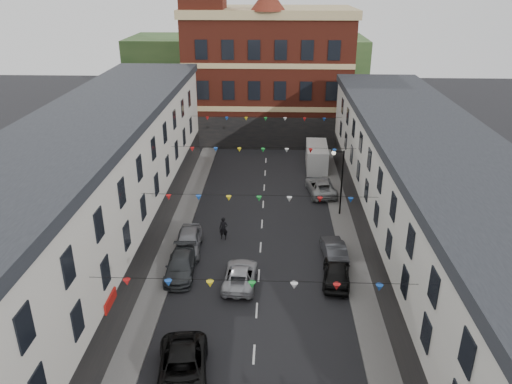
# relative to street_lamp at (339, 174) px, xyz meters

# --- Properties ---
(ground) EXTENTS (160.00, 160.00, 0.00)m
(ground) POSITION_rel_street_lamp_xyz_m (-6.55, -14.00, -3.90)
(ground) COLOR black
(ground) RESTS_ON ground
(pavement_left) EXTENTS (1.80, 64.00, 0.15)m
(pavement_left) POSITION_rel_street_lamp_xyz_m (-13.45, -12.00, -3.83)
(pavement_left) COLOR #605E5B
(pavement_left) RESTS_ON ground
(pavement_right) EXTENTS (1.80, 64.00, 0.15)m
(pavement_right) POSITION_rel_street_lamp_xyz_m (0.35, -12.00, -3.83)
(pavement_right) COLOR #605E5B
(pavement_right) RESTS_ON ground
(terrace_left) EXTENTS (8.40, 56.00, 10.70)m
(terrace_left) POSITION_rel_street_lamp_xyz_m (-18.33, -13.00, 1.44)
(terrace_left) COLOR beige
(terrace_left) RESTS_ON ground
(terrace_right) EXTENTS (8.40, 56.00, 9.70)m
(terrace_right) POSITION_rel_street_lamp_xyz_m (5.23, -13.00, 0.95)
(terrace_right) COLOR beige
(terrace_right) RESTS_ON ground
(civic_building) EXTENTS (20.60, 13.30, 18.50)m
(civic_building) POSITION_rel_street_lamp_xyz_m (-6.55, 23.95, 4.23)
(civic_building) COLOR maroon
(civic_building) RESTS_ON ground
(clock_tower) EXTENTS (5.60, 5.60, 30.00)m
(clock_tower) POSITION_rel_street_lamp_xyz_m (-14.05, 21.00, 11.03)
(clock_tower) COLOR maroon
(clock_tower) RESTS_ON ground
(distant_hill) EXTENTS (40.00, 14.00, 10.00)m
(distant_hill) POSITION_rel_street_lamp_xyz_m (-10.55, 48.00, 1.10)
(distant_hill) COLOR #2A4B23
(distant_hill) RESTS_ON ground
(street_lamp) EXTENTS (1.10, 0.36, 6.00)m
(street_lamp) POSITION_rel_street_lamp_xyz_m (0.00, 0.00, 0.00)
(street_lamp) COLOR black
(street_lamp) RESTS_ON ground
(car_left_c) EXTENTS (3.27, 5.86, 1.55)m
(car_left_c) POSITION_rel_street_lamp_xyz_m (-10.15, -20.17, -3.13)
(car_left_c) COLOR black
(car_left_c) RESTS_ON ground
(car_left_d) EXTENTS (2.12, 4.91, 1.41)m
(car_left_d) POSITION_rel_street_lamp_xyz_m (-12.05, -10.04, -3.20)
(car_left_d) COLOR #383B3F
(car_left_d) RESTS_ON ground
(car_left_e) EXTENTS (2.20, 4.90, 1.63)m
(car_left_e) POSITION_rel_street_lamp_xyz_m (-12.05, -6.69, -3.09)
(car_left_e) COLOR gray
(car_left_e) RESTS_ON ground
(car_right_d) EXTENTS (2.31, 4.72, 1.55)m
(car_right_d) POSITION_rel_street_lamp_xyz_m (-1.19, -10.52, -3.13)
(car_right_d) COLOR black
(car_right_d) RESTS_ON ground
(car_right_e) EXTENTS (1.82, 4.40, 1.42)m
(car_right_e) POSITION_rel_street_lamp_xyz_m (-1.05, -7.36, -3.20)
(car_right_e) COLOR #424449
(car_right_e) RESTS_ON ground
(car_right_f) EXTENTS (3.04, 5.53, 1.47)m
(car_right_f) POSITION_rel_street_lamp_xyz_m (-1.05, 4.76, -3.17)
(car_right_f) COLOR #A1A4A5
(car_right_f) RESTS_ON ground
(moving_car) EXTENTS (2.36, 4.74, 1.29)m
(moving_car) POSITION_rel_street_lamp_xyz_m (-7.79, -10.99, -3.26)
(moving_car) COLOR #B0B1B7
(moving_car) RESTS_ON ground
(white_van) EXTENTS (2.41, 5.86, 2.56)m
(white_van) POSITION_rel_street_lamp_xyz_m (-0.95, 11.90, -2.62)
(white_van) COLOR silver
(white_van) RESTS_ON ground
(pedestrian) EXTENTS (0.74, 0.54, 1.89)m
(pedestrian) POSITION_rel_street_lamp_xyz_m (-9.55, -4.74, -2.96)
(pedestrian) COLOR black
(pedestrian) RESTS_ON ground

